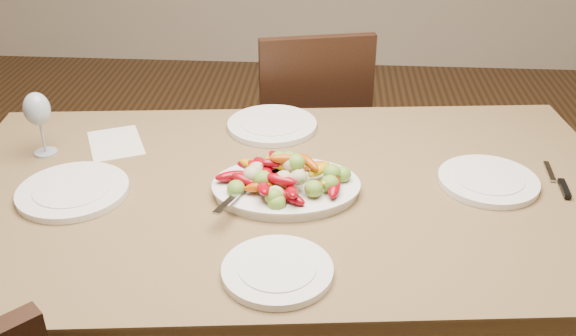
# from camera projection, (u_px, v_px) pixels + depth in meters

# --- Properties ---
(dining_table) EXTENTS (1.94, 1.23, 0.76)m
(dining_table) POSITION_uv_depth(u_px,v_px,m) (288.00, 296.00, 1.92)
(dining_table) COLOR brown
(dining_table) RESTS_ON ground
(chair_far) EXTENTS (0.50, 0.50, 0.95)m
(chair_far) POSITION_uv_depth(u_px,v_px,m) (306.00, 134.00, 2.65)
(chair_far) COLOR black
(chair_far) RESTS_ON ground
(serving_platter) EXTENTS (0.41, 0.32, 0.02)m
(serving_platter) POSITION_uv_depth(u_px,v_px,m) (286.00, 189.00, 1.70)
(serving_platter) COLOR white
(serving_platter) RESTS_ON dining_table
(roasted_vegetables) EXTENTS (0.33, 0.24, 0.09)m
(roasted_vegetables) POSITION_uv_depth(u_px,v_px,m) (286.00, 170.00, 1.67)
(roasted_vegetables) COLOR maroon
(roasted_vegetables) RESTS_ON serving_platter
(serving_spoon) EXTENTS (0.28, 0.14, 0.03)m
(serving_spoon) POSITION_uv_depth(u_px,v_px,m) (261.00, 185.00, 1.65)
(serving_spoon) COLOR #9EA0A8
(serving_spoon) RESTS_ON serving_platter
(plate_left) EXTENTS (0.29, 0.29, 0.02)m
(plate_left) POSITION_uv_depth(u_px,v_px,m) (73.00, 191.00, 1.70)
(plate_left) COLOR white
(plate_left) RESTS_ON dining_table
(plate_right) EXTENTS (0.27, 0.27, 0.02)m
(plate_right) POSITION_uv_depth(u_px,v_px,m) (488.00, 181.00, 1.74)
(plate_right) COLOR white
(plate_right) RESTS_ON dining_table
(plate_far) EXTENTS (0.28, 0.28, 0.02)m
(plate_far) POSITION_uv_depth(u_px,v_px,m) (272.00, 125.00, 2.05)
(plate_far) COLOR white
(plate_far) RESTS_ON dining_table
(plate_near) EXTENTS (0.25, 0.25, 0.02)m
(plate_near) POSITION_uv_depth(u_px,v_px,m) (277.00, 271.00, 1.41)
(plate_near) COLOR white
(plate_near) RESTS_ON dining_table
(wine_glass) EXTENTS (0.08, 0.08, 0.20)m
(wine_glass) POSITION_uv_depth(u_px,v_px,m) (40.00, 122.00, 1.85)
(wine_glass) COLOR #8C99A5
(wine_glass) RESTS_ON dining_table
(menu_card) EXTENTS (0.22, 0.25, 0.00)m
(menu_card) POSITION_uv_depth(u_px,v_px,m) (116.00, 143.00, 1.96)
(menu_card) COLOR silver
(menu_card) RESTS_ON dining_table
(table_knife) EXTENTS (0.03, 0.20, 0.01)m
(table_knife) POSITION_uv_depth(u_px,v_px,m) (557.00, 181.00, 1.75)
(table_knife) COLOR #9EA0A8
(table_knife) RESTS_ON dining_table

